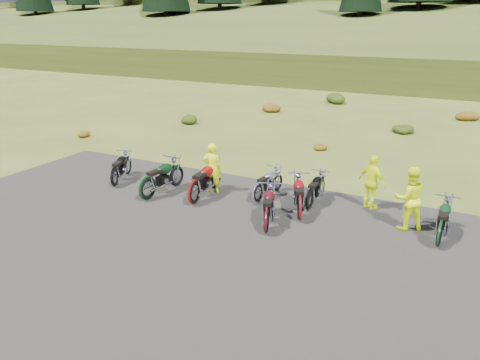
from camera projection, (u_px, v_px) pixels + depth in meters
The scene contains 22 objects.
ground at pixel (234, 223), 14.17m from camera, with size 300.00×300.00×0.00m, color #3C4B19.
gravel_pad at pixel (199, 251), 12.49m from camera, with size 20.00×12.00×0.04m, color black.
hill_slope at pixel (430, 70), 56.08m from camera, with size 300.00×46.00×3.00m, color #324015, non-canonical shape.
hill_plateau at pixel (462, 45), 106.37m from camera, with size 300.00×90.00×9.17m, color #324015.
shrub_0 at pixel (85, 133), 24.34m from camera, with size 0.77×0.77×0.45m, color brown.
shrub_1 at pixel (188, 118), 27.50m from camera, with size 1.03×1.03×0.61m, color #1F340D.
shrub_2 at pixel (270, 107), 30.65m from camera, with size 1.30×1.30×0.77m, color brown.
shrub_3 at pixel (336, 97), 33.81m from camera, with size 1.56×1.56×0.92m, color #1F340D.
shrub_4 at pixel (319, 145), 21.98m from camera, with size 0.77×0.77×0.45m, color brown.
shrub_5 at pixel (402, 128), 25.13m from camera, with size 1.03×1.03×0.61m, color #1F340D.
shrub_6 at pixel (467, 114), 28.29m from camera, with size 1.30×1.30×0.77m, color brown.
motorcycle_0 at pixel (116, 187), 17.26m from camera, with size 2.04×0.68×1.07m, color black, non-canonical shape.
motorcycle_1 at pixel (195, 204), 15.61m from camera, with size 2.35×0.78×1.23m, color maroon, non-canonical shape.
motorcycle_2 at pixel (148, 200), 15.97m from camera, with size 2.34×0.78×1.23m, color black, non-canonical shape.
motorcycle_3 at pixel (258, 203), 15.75m from camera, with size 1.93×0.64×1.01m, color silver, non-canonical shape.
motorcycle_4 at pixel (266, 233), 13.53m from camera, with size 2.16×0.72×1.13m, color #4A0C14, non-canonical shape.
motorcycle_5 at pixel (309, 210), 15.15m from camera, with size 1.98×0.66×1.04m, color black, non-canonical shape.
motorcycle_6 at pixel (299, 221), 14.37m from camera, with size 2.21×0.74×1.16m, color maroon, non-canonical shape.
motorcycle_7 at pixel (437, 247), 12.72m from camera, with size 2.08×0.69×1.09m, color black, non-canonical shape.
person_middle at pixel (212, 169), 16.37m from camera, with size 0.65×0.43×1.79m, color #DAEB0C.
person_right_a at pixel (409, 199), 13.48m from camera, with size 0.93×0.72×1.90m, color #DAEB0C.
person_right_b at pixel (372, 183), 14.96m from camera, with size 1.05×0.44×1.79m, color #DAEB0C.
Camera 1 is at (6.12, -11.41, 5.90)m, focal length 35.00 mm.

